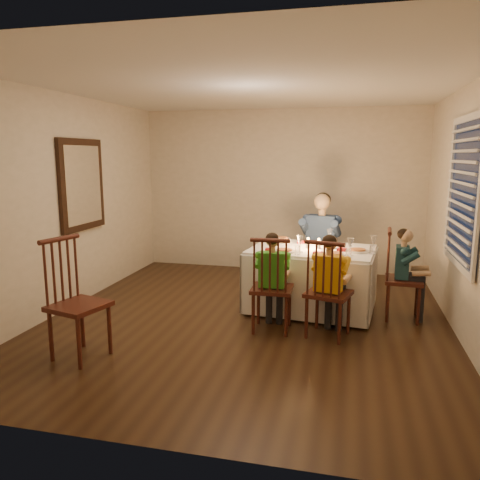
% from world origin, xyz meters
% --- Properties ---
extents(ground, '(5.00, 5.00, 0.00)m').
position_xyz_m(ground, '(0.00, 0.00, 0.00)').
color(ground, black).
rests_on(ground, ground).
extents(wall_left, '(0.02, 5.00, 2.60)m').
position_xyz_m(wall_left, '(-2.25, 0.00, 1.30)').
color(wall_left, beige).
rests_on(wall_left, ground).
extents(wall_right, '(0.02, 5.00, 2.60)m').
position_xyz_m(wall_right, '(2.25, 0.00, 1.30)').
color(wall_right, beige).
rests_on(wall_right, ground).
extents(wall_back, '(4.50, 0.02, 2.60)m').
position_xyz_m(wall_back, '(0.00, 2.50, 1.30)').
color(wall_back, beige).
rests_on(wall_back, ground).
extents(ceiling, '(5.00, 5.00, 0.00)m').
position_xyz_m(ceiling, '(0.00, 0.00, 2.60)').
color(ceiling, white).
rests_on(ceiling, wall_back).
extents(dining_table, '(1.58, 1.22, 0.74)m').
position_xyz_m(dining_table, '(0.68, 0.53, 0.55)').
color(dining_table, white).
rests_on(dining_table, ground).
extents(chair_adult, '(0.50, 0.48, 1.04)m').
position_xyz_m(chair_adult, '(0.74, 1.37, 0.00)').
color(chair_adult, '#3E1A11').
rests_on(chair_adult, ground).
extents(chair_near_left, '(0.44, 0.42, 1.04)m').
position_xyz_m(chair_near_left, '(0.33, -0.26, 0.00)').
color(chair_near_left, '#3E1A11').
rests_on(chair_near_left, ground).
extents(chair_near_right, '(0.52, 0.51, 1.04)m').
position_xyz_m(chair_near_right, '(0.93, -0.30, 0.00)').
color(chair_near_right, '#3E1A11').
rests_on(chair_near_right, ground).
extents(chair_end, '(0.44, 0.46, 1.04)m').
position_xyz_m(chair_end, '(1.74, 0.44, 0.00)').
color(chair_end, '#3E1A11').
rests_on(chair_end, ground).
extents(chair_extra, '(0.55, 0.56, 1.14)m').
position_xyz_m(chair_extra, '(-1.29, -1.36, 0.00)').
color(chair_extra, '#3E1A11').
rests_on(chair_extra, ground).
extents(adult, '(0.60, 0.57, 1.37)m').
position_xyz_m(adult, '(0.74, 1.37, 0.00)').
color(adult, navy).
rests_on(adult, ground).
extents(child_green, '(0.37, 0.34, 1.08)m').
position_xyz_m(child_green, '(0.33, -0.26, 0.00)').
color(child_green, green).
rests_on(child_green, ground).
extents(child_yellow, '(0.44, 0.41, 1.08)m').
position_xyz_m(child_yellow, '(0.93, -0.30, 0.00)').
color(child_yellow, yellow).
rests_on(child_yellow, ground).
extents(child_teal, '(0.34, 0.37, 1.06)m').
position_xyz_m(child_teal, '(1.74, 0.44, 0.00)').
color(child_teal, '#1B3E44').
rests_on(child_teal, ground).
extents(setting_adult, '(0.29, 0.29, 0.02)m').
position_xyz_m(setting_adult, '(0.70, 0.82, 0.78)').
color(setting_adult, white).
rests_on(setting_adult, dining_table).
extents(setting_green, '(0.29, 0.29, 0.02)m').
position_xyz_m(setting_green, '(0.39, 0.24, 0.78)').
color(setting_green, white).
rests_on(setting_green, dining_table).
extents(setting_yellow, '(0.29, 0.29, 0.02)m').
position_xyz_m(setting_yellow, '(0.95, 0.18, 0.78)').
color(setting_yellow, white).
rests_on(setting_yellow, dining_table).
extents(setting_teal, '(0.29, 0.29, 0.02)m').
position_xyz_m(setting_teal, '(1.21, 0.45, 0.78)').
color(setting_teal, white).
rests_on(setting_teal, dining_table).
extents(candle_left, '(0.06, 0.06, 0.10)m').
position_xyz_m(candle_left, '(0.63, 0.54, 0.82)').
color(candle_left, white).
rests_on(candle_left, dining_table).
extents(candle_right, '(0.06, 0.06, 0.10)m').
position_xyz_m(candle_right, '(0.76, 0.52, 0.82)').
color(candle_right, white).
rests_on(candle_right, dining_table).
extents(squash, '(0.09, 0.09, 0.09)m').
position_xyz_m(squash, '(0.14, 0.90, 0.81)').
color(squash, yellow).
rests_on(squash, dining_table).
extents(orange_fruit, '(0.08, 0.08, 0.08)m').
position_xyz_m(orange_fruit, '(0.90, 0.56, 0.81)').
color(orange_fruit, '#FF5615').
rests_on(orange_fruit, dining_table).
extents(serving_bowl, '(0.25, 0.25, 0.06)m').
position_xyz_m(serving_bowl, '(0.26, 0.82, 0.80)').
color(serving_bowl, white).
rests_on(serving_bowl, dining_table).
extents(wall_mirror, '(0.06, 0.95, 1.15)m').
position_xyz_m(wall_mirror, '(-2.22, 0.30, 1.50)').
color(wall_mirror, black).
rests_on(wall_mirror, wall_left).
extents(window_blinds, '(0.07, 1.34, 1.54)m').
position_xyz_m(window_blinds, '(2.21, 0.10, 1.50)').
color(window_blinds, black).
rests_on(window_blinds, wall_right).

